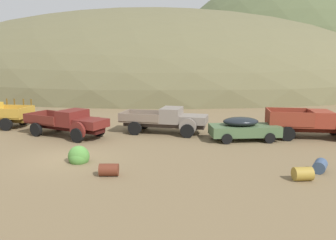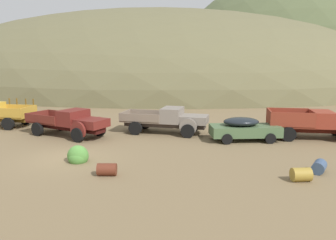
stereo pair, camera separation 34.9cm
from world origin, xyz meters
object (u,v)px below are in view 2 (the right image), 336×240
at_px(car_weathered_green, 247,128).
at_px(oil_drum_foreground, 319,167).
at_px(truck_primer_gray, 171,120).
at_px(oil_drum_tipped, 107,169).
at_px(oil_drum_by_truck, 301,175).
at_px(truck_rust_red, 319,124).
at_px(truck_oxblood, 73,123).

height_order(car_weathered_green, oil_drum_foreground, car_weathered_green).
relative_size(truck_primer_gray, oil_drum_tipped, 6.42).
bearing_deg(oil_drum_by_truck, truck_primer_gray, 132.37).
relative_size(car_weathered_green, oil_drum_foreground, 4.77).
relative_size(car_weathered_green, truck_rust_red, 0.84).
height_order(truck_rust_red, oil_drum_foreground, truck_rust_red).
bearing_deg(car_weathered_green, oil_drum_foreground, -76.40).
bearing_deg(oil_drum_by_truck, oil_drum_tipped, -172.76).
bearing_deg(truck_oxblood, truck_primer_gray, 37.58).
distance_m(truck_rust_red, oil_drum_tipped, 15.04).
xyz_separation_m(truck_oxblood, oil_drum_foreground, (15.14, -4.55, -0.70)).
bearing_deg(oil_drum_tipped, car_weathered_green, 52.51).
height_order(truck_primer_gray, car_weathered_green, truck_primer_gray).
height_order(truck_rust_red, oil_drum_tipped, truck_rust_red).
bearing_deg(truck_oxblood, car_weathered_green, 23.65).
bearing_deg(truck_primer_gray, oil_drum_tipped, -94.33).
relative_size(truck_oxblood, oil_drum_by_truck, 6.79).
height_order(oil_drum_foreground, oil_drum_by_truck, oil_drum_by_truck).
height_order(truck_primer_gray, truck_rust_red, truck_rust_red).
xyz_separation_m(oil_drum_foreground, oil_drum_by_truck, (-1.03, -1.39, 0.01)).
distance_m(truck_rust_red, oil_drum_foreground, 7.69).
height_order(car_weathered_green, oil_drum_by_truck, car_weathered_green).
bearing_deg(oil_drum_by_truck, oil_drum_foreground, 53.34).
xyz_separation_m(truck_oxblood, oil_drum_by_truck, (14.10, -5.94, -0.68)).
relative_size(car_weathered_green, oil_drum_by_truck, 5.27).
bearing_deg(truck_rust_red, truck_primer_gray, 179.85).
height_order(truck_oxblood, truck_rust_red, truck_rust_red).
relative_size(oil_drum_tipped, oil_drum_by_truck, 1.02).
xyz_separation_m(truck_rust_red, oil_drum_by_truck, (-2.47, -8.90, -0.72)).
relative_size(truck_rust_red, oil_drum_foreground, 5.71).
bearing_deg(truck_primer_gray, truck_rust_red, 5.39).
distance_m(truck_oxblood, truck_rust_red, 16.84).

